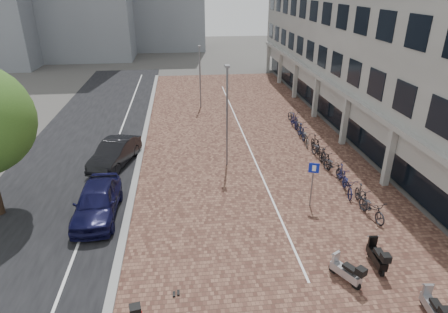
{
  "coord_description": "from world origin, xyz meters",
  "views": [
    {
      "loc": [
        -2.24,
        -13.59,
        10.32
      ],
      "look_at": [
        0.0,
        6.0,
        1.3
      ],
      "focal_mm": 30.49,
      "sensor_mm": 36.0,
      "label": 1
    }
  ],
  "objects_px": {
    "car_navy": "(97,201)",
    "scooter_front": "(346,270)",
    "scooter_mid": "(377,255)",
    "parking_sign": "(313,178)",
    "car_dark": "(115,153)",
    "scooter_back": "(433,306)"
  },
  "relations": [
    {
      "from": "scooter_mid",
      "to": "scooter_front",
      "type": "bearing_deg",
      "value": -152.92
    },
    {
      "from": "scooter_back",
      "to": "scooter_front",
      "type": "bearing_deg",
      "value": 144.74
    },
    {
      "from": "car_navy",
      "to": "parking_sign",
      "type": "bearing_deg",
      "value": -1.91
    },
    {
      "from": "car_navy",
      "to": "scooter_back",
      "type": "relative_size",
      "value": 3.31
    },
    {
      "from": "scooter_mid",
      "to": "scooter_back",
      "type": "xyz_separation_m",
      "value": [
        0.64,
        -2.65,
        -0.04
      ]
    },
    {
      "from": "parking_sign",
      "to": "scooter_front",
      "type": "bearing_deg",
      "value": -74.29
    },
    {
      "from": "scooter_front",
      "to": "car_dark",
      "type": "bearing_deg",
      "value": 102.55
    },
    {
      "from": "car_navy",
      "to": "scooter_mid",
      "type": "bearing_deg",
      "value": -23.26
    },
    {
      "from": "parking_sign",
      "to": "car_navy",
      "type": "bearing_deg",
      "value": -161.93
    },
    {
      "from": "car_navy",
      "to": "scooter_back",
      "type": "height_order",
      "value": "car_navy"
    },
    {
      "from": "car_dark",
      "to": "car_navy",
      "type": "bearing_deg",
      "value": -72.54
    },
    {
      "from": "car_navy",
      "to": "scooter_mid",
      "type": "xyz_separation_m",
      "value": [
        11.63,
        -4.97,
        -0.28
      ]
    },
    {
      "from": "car_navy",
      "to": "scooter_front",
      "type": "bearing_deg",
      "value": -29.35
    },
    {
      "from": "car_navy",
      "to": "parking_sign",
      "type": "distance_m",
      "value": 10.5
    },
    {
      "from": "scooter_back",
      "to": "car_navy",
      "type": "bearing_deg",
      "value": 154.94
    },
    {
      "from": "car_navy",
      "to": "car_dark",
      "type": "height_order",
      "value": "car_navy"
    },
    {
      "from": "car_dark",
      "to": "parking_sign",
      "type": "bearing_deg",
      "value": -12.97
    },
    {
      "from": "scooter_front",
      "to": "scooter_mid",
      "type": "bearing_deg",
      "value": -5.62
    },
    {
      "from": "car_navy",
      "to": "scooter_mid",
      "type": "distance_m",
      "value": 12.66
    },
    {
      "from": "car_navy",
      "to": "scooter_front",
      "type": "height_order",
      "value": "car_navy"
    },
    {
      "from": "parking_sign",
      "to": "scooter_back",
      "type": "bearing_deg",
      "value": -56.18
    },
    {
      "from": "scooter_front",
      "to": "scooter_back",
      "type": "xyz_separation_m",
      "value": [
        2.2,
        -1.98,
        -0.02
      ]
    }
  ]
}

